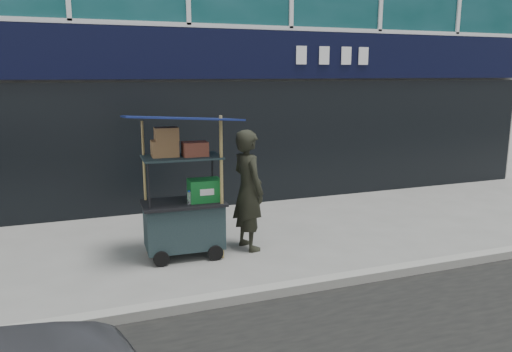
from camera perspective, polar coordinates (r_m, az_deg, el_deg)
name	(u,v)px	position (r m, az deg, el deg)	size (l,w,h in m)	color
ground	(269,289)	(6.18, 1.50, -12.75)	(80.00, 80.00, 0.00)	slate
curb	(275,291)	(5.99, 2.23, -12.96)	(80.00, 0.18, 0.12)	gray
vendor_cart	(184,207)	(7.07, -8.18, -3.51)	(1.55, 1.13, 2.05)	black
vendor_man	(248,190)	(7.27, -0.90, -1.62)	(0.65, 0.42, 1.77)	black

